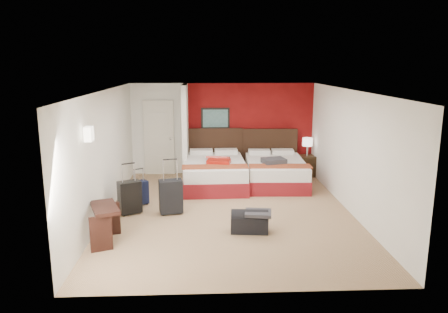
{
  "coord_description": "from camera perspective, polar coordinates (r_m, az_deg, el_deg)",
  "views": [
    {
      "loc": [
        -0.49,
        -8.48,
        3.03
      ],
      "look_at": [
        -0.07,
        0.8,
        1.0
      ],
      "focal_mm": 34.37,
      "sensor_mm": 36.0,
      "label": 1
    }
  ],
  "objects": [
    {
      "name": "suitcase_navy",
      "position": [
        9.51,
        -11.2,
        -4.9
      ],
      "size": [
        0.42,
        0.39,
        0.5
      ],
      "primitive_type": "cube",
      "rotation": [
        0.0,
        0.0,
        0.61
      ],
      "color": "#101732",
      "rests_on": "ground"
    },
    {
      "name": "ground",
      "position": [
        9.02,
        0.68,
        -7.31
      ],
      "size": [
        6.5,
        6.5,
        0.0
      ],
      "primitive_type": "plane",
      "color": "tan",
      "rests_on": "ground"
    },
    {
      "name": "jacket_bundle",
      "position": [
        10.56,
        6.64,
        -0.59
      ],
      "size": [
        0.62,
        0.54,
        0.13
      ],
      "primitive_type": "cube",
      "rotation": [
        0.0,
        0.0,
        0.24
      ],
      "color": "#3D3E43",
      "rests_on": "bed_right"
    },
    {
      "name": "suitcase_charcoal",
      "position": [
        8.85,
        -7.08,
        -5.46
      ],
      "size": [
        0.51,
        0.38,
        0.68
      ],
      "primitive_type": "cube",
      "rotation": [
        0.0,
        0.0,
        0.21
      ],
      "color": "black",
      "rests_on": "ground"
    },
    {
      "name": "red_accent_panel",
      "position": [
        11.91,
        3.43,
        3.71
      ],
      "size": [
        3.5,
        0.04,
        2.5
      ],
      "primitive_type": "cube",
      "color": "maroon",
      "rests_on": "ground"
    },
    {
      "name": "desk",
      "position": [
        7.68,
        -15.47,
        -8.69
      ],
      "size": [
        0.66,
        0.89,
        0.66
      ],
      "primitive_type": "cube",
      "rotation": [
        0.0,
        0.0,
        0.37
      ],
      "color": "black",
      "rests_on": "ground"
    },
    {
      "name": "partition_wall",
      "position": [
        11.24,
        -5.16,
        3.17
      ],
      "size": [
        0.12,
        1.2,
        2.5
      ],
      "primitive_type": "cube",
      "color": "silver",
      "rests_on": "ground"
    },
    {
      "name": "bed_left",
      "position": [
        10.74,
        -1.28,
        -2.27
      ],
      "size": [
        1.56,
        2.19,
        0.65
      ],
      "primitive_type": "cube",
      "rotation": [
        0.0,
        0.0,
        0.02
      ],
      "color": "silver",
      "rests_on": "ground"
    },
    {
      "name": "jacket_draped",
      "position": [
        7.85,
        4.57,
        -7.5
      ],
      "size": [
        0.53,
        0.47,
        0.06
      ],
      "primitive_type": "cube",
      "rotation": [
        0.0,
        0.0,
        -0.16
      ],
      "color": "#36363B",
      "rests_on": "duffel_bag"
    },
    {
      "name": "suitcase_black",
      "position": [
        8.99,
        -12.43,
        -5.46
      ],
      "size": [
        0.52,
        0.44,
        0.66
      ],
      "primitive_type": "cube",
      "rotation": [
        0.0,
        0.0,
        0.48
      ],
      "color": "black",
      "rests_on": "ground"
    },
    {
      "name": "entry_door",
      "position": [
        11.92,
        -8.63,
        2.5
      ],
      "size": [
        0.82,
        0.06,
        2.05
      ],
      "primitive_type": "cube",
      "color": "silver",
      "rests_on": "ground"
    },
    {
      "name": "nightstand",
      "position": [
        11.92,
        10.92,
        -1.22
      ],
      "size": [
        0.43,
        0.43,
        0.57
      ],
      "primitive_type": "cube",
      "rotation": [
        0.0,
        0.0,
        0.07
      ],
      "color": "black",
      "rests_on": "ground"
    },
    {
      "name": "room_walls",
      "position": [
        10.1,
        -7.75,
        2.1
      ],
      "size": [
        5.02,
        6.52,
        2.5
      ],
      "color": "white",
      "rests_on": "ground"
    },
    {
      "name": "red_suitcase_open",
      "position": [
        10.55,
        -0.73,
        -0.45
      ],
      "size": [
        0.69,
        0.86,
        0.1
      ],
      "primitive_type": "cube",
      "rotation": [
        0.0,
        0.0,
        -0.19
      ],
      "color": "#A4180E",
      "rests_on": "bed_left"
    },
    {
      "name": "bed_right",
      "position": [
        10.95,
        6.86,
        -2.14
      ],
      "size": [
        1.53,
        2.13,
        0.62
      ],
      "primitive_type": "cube",
      "rotation": [
        0.0,
        0.0,
        -0.04
      ],
      "color": "white",
      "rests_on": "ground"
    },
    {
      "name": "duffel_bag",
      "position": [
        7.95,
        3.42,
        -8.78
      ],
      "size": [
        0.71,
        0.42,
        0.34
      ],
      "primitive_type": "cube",
      "rotation": [
        0.0,
        0.0,
        -0.1
      ],
      "color": "black",
      "rests_on": "ground"
    },
    {
      "name": "table_lamp",
      "position": [
        11.81,
        11.02,
        1.27
      ],
      "size": [
        0.36,
        0.36,
        0.49
      ],
      "primitive_type": "cylinder",
      "rotation": [
        0.0,
        0.0,
        -0.43
      ],
      "color": "white",
      "rests_on": "nightstand"
    }
  ]
}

